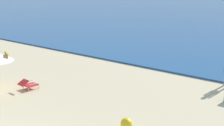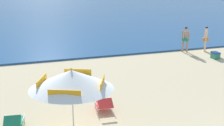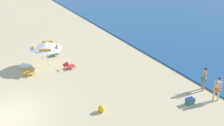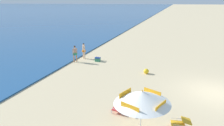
% 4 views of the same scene
% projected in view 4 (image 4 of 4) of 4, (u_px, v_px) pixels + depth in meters
% --- Properties ---
extents(ground_plane, '(800.00, 800.00, 0.00)m').
position_uv_depth(ground_plane, '(216.00, 93.00, 12.29)').
color(ground_plane, '#D1BA8E').
extents(beach_umbrella_striped_main, '(3.16, 3.18, 2.08)m').
position_uv_depth(beach_umbrella_striped_main, '(142.00, 97.00, 8.07)').
color(beach_umbrella_striped_main, silver).
rests_on(beach_umbrella_striped_main, ground).
extents(lounge_chair_under_umbrella, '(0.63, 0.93, 0.52)m').
position_uv_depth(lounge_chair_under_umbrella, '(121.00, 108.00, 10.06)').
color(lounge_chair_under_umbrella, red).
rests_on(lounge_chair_under_umbrella, ground).
extents(lounge_chair_beside_umbrella, '(0.66, 0.92, 0.49)m').
position_uv_depth(lounge_chair_beside_umbrella, '(181.00, 123.00, 8.82)').
color(lounge_chair_beside_umbrella, gold).
rests_on(lounge_chair_beside_umbrella, ground).
extents(person_standing_near_shore, '(0.40, 0.39, 1.59)m').
position_uv_depth(person_standing_near_shore, '(75.00, 53.00, 18.37)').
color(person_standing_near_shore, tan).
rests_on(person_standing_near_shore, ground).
extents(person_standing_beside, '(0.39, 0.40, 1.58)m').
position_uv_depth(person_standing_beside, '(84.00, 50.00, 19.46)').
color(person_standing_beside, beige).
rests_on(person_standing_beside, ground).
extents(cooler_box, '(0.38, 0.51, 0.43)m').
position_uv_depth(cooler_box, '(98.00, 59.00, 18.75)').
color(cooler_box, '#2D7F5B').
rests_on(cooler_box, ground).
extents(beach_ball, '(0.42, 0.42, 0.42)m').
position_uv_depth(beach_ball, '(146.00, 71.00, 15.55)').
color(beach_ball, yellow).
rests_on(beach_ball, ground).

